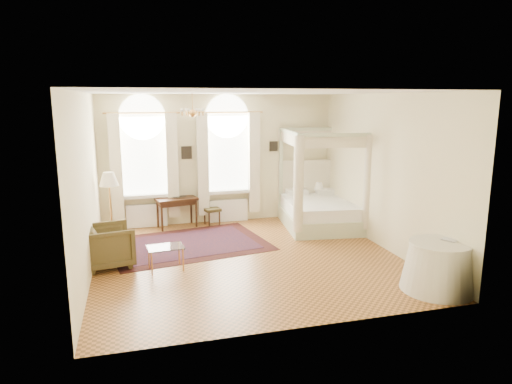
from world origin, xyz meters
TOP-DOWN VIEW (x-y plane):
  - ground at (0.00, 0.00)m, footprint 6.00×6.00m
  - room_walls at (0.00, 0.00)m, footprint 6.00×6.00m
  - window_left at (-1.90, 2.87)m, footprint 1.62×0.27m
  - window_right at (0.20, 2.87)m, footprint 1.62×0.27m
  - chandelier at (-0.90, 1.20)m, footprint 0.51×0.45m
  - wall_pictures at (0.09, 2.97)m, footprint 2.54×0.03m
  - canopy_bed at (2.33, 1.79)m, footprint 2.10×2.46m
  - nightstand at (2.70, 2.70)m, footprint 0.51×0.49m
  - nightstand_lamp at (2.66, 2.69)m, footprint 0.27×0.27m
  - writing_desk at (-1.17, 2.70)m, footprint 1.09×0.71m
  - laptop at (-1.11, 2.78)m, footprint 0.42×0.34m
  - stool at (-0.28, 2.70)m, footprint 0.46×0.46m
  - armchair at (-2.70, 0.26)m, footprint 1.05×1.03m
  - coffee_table at (-1.66, -0.22)m, footprint 0.71×0.53m
  - floor_lamp at (-2.70, 1.76)m, footprint 0.41×0.41m
  - oriental_rug at (-1.06, 1.22)m, footprint 3.70×2.92m
  - side_table at (2.70, -2.36)m, footprint 1.22×1.22m
  - book at (2.84, -2.35)m, footprint 0.28×0.30m

SIDE VIEW (x-z plane):
  - ground at x=0.00m, z-range 0.00..0.00m
  - oriental_rug at x=-1.06m, z-range 0.00..0.01m
  - nightstand at x=2.70m, z-range 0.00..0.57m
  - stool at x=-0.28m, z-range 0.15..0.59m
  - armchair at x=-2.70m, z-range 0.00..0.82m
  - side_table at x=2.70m, z-range -0.01..0.83m
  - coffee_table at x=-1.66m, z-range 0.18..0.64m
  - canopy_bed at x=2.33m, z-range -0.66..1.77m
  - writing_desk at x=-1.17m, z-range 0.27..1.02m
  - laptop at x=-1.11m, z-range 0.75..0.78m
  - nightstand_lamp at x=2.66m, z-range 0.64..1.04m
  - book at x=2.84m, z-range 0.83..0.86m
  - floor_lamp at x=-2.70m, z-range 0.57..2.18m
  - window_left at x=-1.90m, z-range -0.16..3.13m
  - window_right at x=0.20m, z-range -0.16..3.13m
  - wall_pictures at x=0.09m, z-range 1.70..2.09m
  - room_walls at x=0.00m, z-range -1.02..4.98m
  - chandelier at x=-0.90m, z-range 2.66..3.16m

